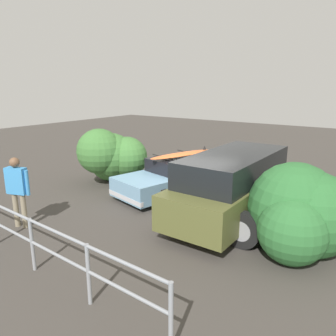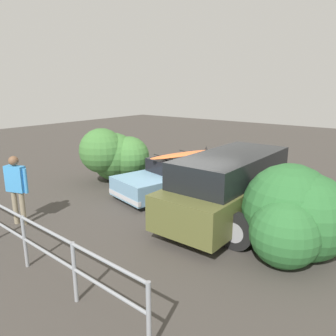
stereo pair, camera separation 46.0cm
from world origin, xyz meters
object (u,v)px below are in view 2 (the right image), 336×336
Objects in this scene: suv_car at (231,186)px; bush_near_left at (115,156)px; sedan_car at (180,175)px; person_bystander at (16,184)px; bush_near_right at (298,216)px.

bush_near_left is (5.03, -0.51, 0.04)m from suv_car.
suv_car is 2.20× the size of bush_near_left.
person_bystander is (1.70, 4.75, 0.52)m from sedan_car.
sedan_car is 4.82m from bush_near_right.
sedan_car is 2.67m from bush_near_left.
bush_near_left reaches higher than bush_near_right.
person_bystander is 0.74× the size of bush_near_right.
sedan_car is at bearing -168.07° from bush_near_left.
suv_car is 2.76× the size of person_bystander.
bush_near_right reaches higher than person_bystander.
bush_near_right reaches higher than suv_car.
suv_car is 2.04× the size of bush_near_right.
bush_near_right is (-1.98, 0.82, -0.09)m from suv_car.
suv_car is at bearing -22.43° from bush_near_right.
person_bystander is at bearing 70.33° from sedan_car.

